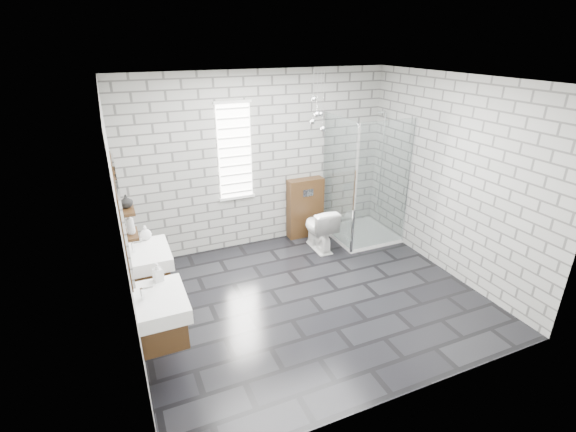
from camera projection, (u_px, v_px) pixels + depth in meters
floor at (310, 298)px, 5.42m from camera, size 4.20×3.60×0.02m
ceiling at (315, 79)px, 4.35m from camera, size 4.20×3.60×0.02m
wall_back at (260, 161)px, 6.41m from camera, size 4.20×0.02×2.70m
wall_front at (413, 275)px, 3.36m from camera, size 4.20×0.02×2.70m
wall_left at (121, 231)px, 4.11m from camera, size 0.02×3.60×2.70m
wall_right at (452, 178)px, 5.66m from camera, size 0.02×3.60×2.70m
vanity_left at (157, 305)px, 3.99m from camera, size 0.47×0.70×1.57m
vanity_right at (145, 257)px, 4.84m from camera, size 0.47×0.70×1.57m
shelf_lower at (131, 234)px, 4.11m from camera, size 0.14×0.30×0.03m
shelf_upper at (127, 210)px, 4.01m from camera, size 0.14×0.30×0.03m
window at (235, 152)px, 6.16m from camera, size 0.56×0.05×1.48m
cistern_panel at (305, 208)px, 6.92m from camera, size 0.60×0.20×1.00m
flush_plate at (308, 193)px, 6.71m from camera, size 0.18×0.01×0.12m
shower_enclosure at (361, 212)px, 6.76m from camera, size 1.00×1.00×2.03m
pendant_cluster at (317, 115)px, 6.02m from camera, size 0.23×0.26×0.87m
toilet at (319, 228)px, 6.55m from camera, size 0.40×0.69×0.70m
soap_bottle_a at (158, 272)px, 4.17m from camera, size 0.11×0.11×0.20m
soap_bottle_b at (145, 232)px, 5.04m from camera, size 0.14×0.14×0.18m
soap_bottle_c at (130, 223)px, 4.06m from camera, size 0.10×0.11×0.22m
vase at (126, 201)px, 4.02m from camera, size 0.14×0.14×0.13m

